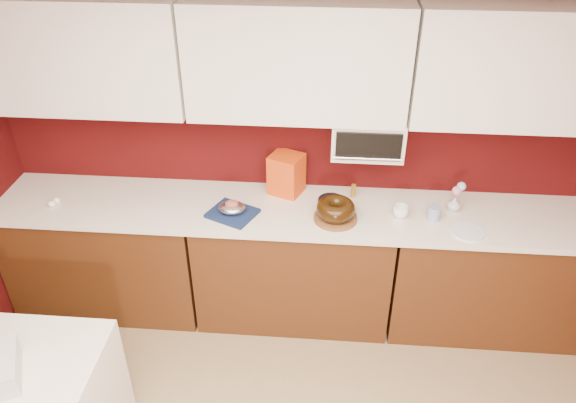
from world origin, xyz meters
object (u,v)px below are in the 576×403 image
Objects in this scene: toaster_oven at (368,135)px; foil_ham_nest at (232,208)px; pandoro_box at (286,174)px; blue_jar at (434,213)px; bundt_cake at (336,209)px; coffee_mug at (401,210)px; flower_vase at (454,203)px.

foil_ham_nest is at bearing -162.49° from toaster_oven.
blue_jar is at bearing 7.43° from pandoro_box.
bundt_cake reaches higher than blue_jar.
toaster_oven is 0.65m from blue_jar.
coffee_mug is at bearing -40.26° from toaster_oven.
blue_jar is (0.45, -0.21, -0.43)m from toaster_oven.
flower_vase is at bearing 6.93° from foil_ham_nest.
toaster_oven reaches higher than bundt_cake.
foil_ham_nest is 1.80× the size of blue_jar.
bundt_cake is 0.79m from flower_vase.
bundt_cake is 1.44× the size of foil_ham_nest.
foil_ham_nest is 1.45m from flower_vase.
pandoro_box is at bearing 43.60° from foil_ham_nest.
blue_jar is at bearing -3.13° from coffee_mug.
bundt_cake is 2.59× the size of blue_jar.
bundt_cake reaches higher than coffee_mug.
toaster_oven is 4.22× the size of flower_vase.
flower_vase reaches higher than blue_jar.
bundt_cake is at bearing -170.89° from coffee_mug.
coffee_mug is 0.21m from blue_jar.
coffee_mug is 1.01× the size of blue_jar.
pandoro_box is 2.91× the size of coffee_mug.
foil_ham_nest is 0.61× the size of pandoro_box.
blue_jar is at bearing -140.37° from flower_vase.
coffee_mug and blue_jar have the same top height.
blue_jar is at bearing -25.42° from toaster_oven.
foil_ham_nest is at bearing -177.58° from blue_jar.
foil_ham_nest is 1.78× the size of coffee_mug.
toaster_oven is 0.51m from bundt_cake.
coffee_mug is at bearing 176.87° from blue_jar.
pandoro_box reaches higher than blue_jar.
foil_ham_nest is at bearing 179.93° from bundt_cake.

